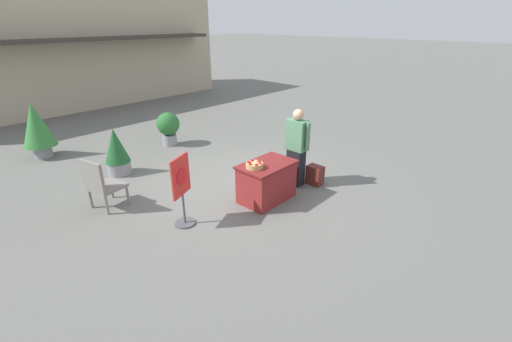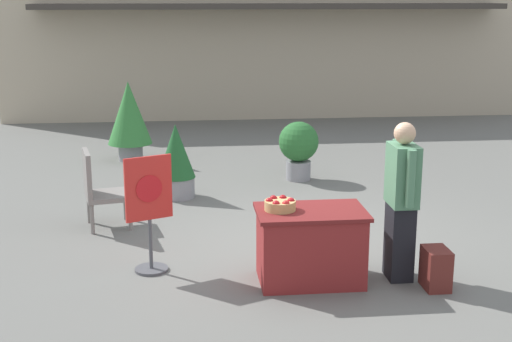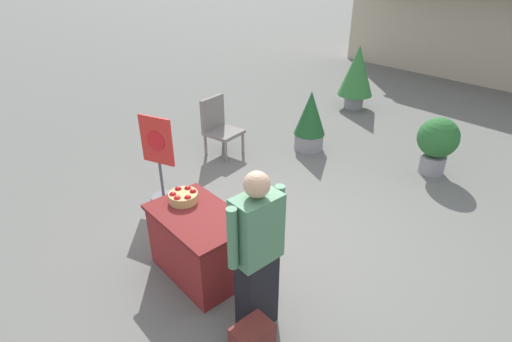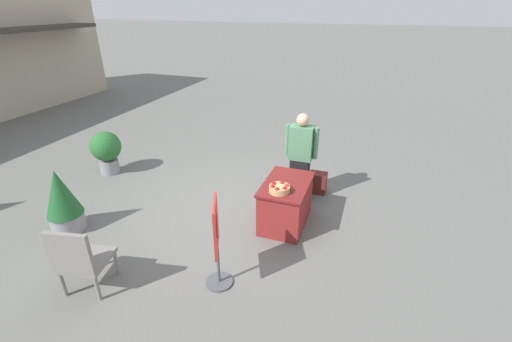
% 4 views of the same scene
% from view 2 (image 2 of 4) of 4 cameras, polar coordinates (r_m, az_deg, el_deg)
% --- Properties ---
extents(ground_plane, '(120.00, 120.00, 0.00)m').
position_cam_2_polar(ground_plane, '(8.40, 4.63, -6.31)').
color(ground_plane, slate).
extents(storefront_building, '(12.44, 4.54, 4.26)m').
position_cam_2_polar(storefront_building, '(18.61, 0.39, 11.59)').
color(storefront_building, '#B7A88E').
rests_on(storefront_building, ground_plane).
extents(display_table, '(1.12, 0.72, 0.77)m').
position_cam_2_polar(display_table, '(7.39, 4.38, -5.97)').
color(display_table, maroon).
rests_on(display_table, ground_plane).
extents(apple_basket, '(0.32, 0.32, 0.13)m').
position_cam_2_polar(apple_basket, '(7.24, 1.93, -2.69)').
color(apple_basket, tan).
rests_on(apple_basket, display_table).
extents(person_visitor, '(0.26, 0.61, 1.66)m').
position_cam_2_polar(person_visitor, '(7.47, 11.55, -2.32)').
color(person_visitor, black).
rests_on(person_visitor, ground_plane).
extents(backpack, '(0.24, 0.34, 0.42)m').
position_cam_2_polar(backpack, '(7.49, 14.19, -7.58)').
color(backpack, maroon).
rests_on(backpack, ground_plane).
extents(poster_board, '(0.49, 0.36, 1.27)m').
position_cam_2_polar(poster_board, '(7.64, -8.53, -3.22)').
color(poster_board, '#4C4C51').
rests_on(poster_board, ground_plane).
extents(patio_chair, '(0.65, 0.65, 1.00)m').
position_cam_2_polar(patio_chair, '(9.22, -12.45, -1.27)').
color(patio_chair, gray).
rests_on(patio_chair, ground_plane).
extents(potted_plant_far_left, '(0.56, 0.56, 1.09)m').
position_cam_2_polar(potted_plant_far_left, '(10.42, -6.41, 0.87)').
color(potted_plant_far_left, gray).
rests_on(potted_plant_far_left, ground_plane).
extents(potted_plant_far_right, '(0.64, 0.64, 0.94)m').
position_cam_2_polar(potted_plant_far_right, '(11.38, 3.43, 2.01)').
color(potted_plant_far_right, gray).
rests_on(potted_plant_far_right, ground_plane).
extents(potted_plant_near_left, '(0.79, 0.79, 1.42)m').
position_cam_2_polar(potted_plant_near_left, '(12.84, -10.11, 4.37)').
color(potted_plant_near_left, gray).
rests_on(potted_plant_near_left, ground_plane).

